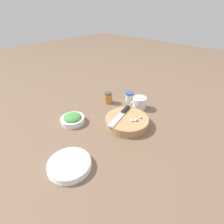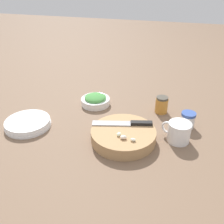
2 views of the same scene
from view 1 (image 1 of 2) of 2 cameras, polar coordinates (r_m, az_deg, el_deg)
name	(u,v)px [view 1 (image 1 of 2)]	position (r m, az deg, el deg)	size (l,w,h in m)	color
ground_plane	(104,124)	(1.04, -2.71, -4.09)	(5.00, 5.00, 0.00)	brown
cutting_board	(127,121)	(1.03, 4.86, -3.04)	(0.25, 0.25, 0.05)	tan
chef_knife	(121,114)	(1.04, 2.99, -0.82)	(0.24, 0.08, 0.01)	black
garlic_cloves	(136,119)	(1.00, 7.74, -2.42)	(0.08, 0.04, 0.01)	silver
herb_bowl	(73,119)	(1.07, -12.74, -2.22)	(0.14, 0.14, 0.05)	white
spice_jar	(129,97)	(1.27, 5.69, 4.99)	(0.06, 0.06, 0.07)	silver
coffee_mug	(139,103)	(1.19, 8.90, 2.95)	(0.12, 0.09, 0.08)	white
plate_stack	(70,165)	(0.82, -13.71, -16.38)	(0.19, 0.19, 0.03)	white
honey_jar	(108,98)	(1.25, -1.26, 4.69)	(0.06, 0.06, 0.08)	#BC7A2D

